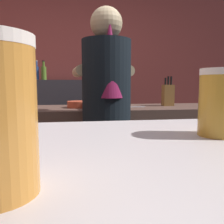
# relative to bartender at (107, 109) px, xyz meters

# --- Properties ---
(wall_back) EXTENTS (5.20, 0.10, 2.70)m
(wall_back) POSITION_rel_bartender_xyz_m (-0.20, 1.96, 0.40)
(wall_back) COLOR brown
(wall_back) RESTS_ON ground
(prep_counter) EXTENTS (2.10, 0.60, 0.92)m
(prep_counter) POSITION_rel_bartender_xyz_m (0.15, 0.46, -0.49)
(prep_counter) COLOR brown
(prep_counter) RESTS_ON ground
(back_shelf) EXTENTS (0.97, 0.36, 1.18)m
(back_shelf) POSITION_rel_bartender_xyz_m (-0.34, 1.68, -0.36)
(back_shelf) COLOR #333138
(back_shelf) RESTS_ON ground
(bartender) EXTENTS (0.45, 0.53, 1.64)m
(bartender) POSITION_rel_bartender_xyz_m (0.00, 0.00, 0.00)
(bartender) COLOR #293131
(bartender) RESTS_ON ground
(knife_block) EXTENTS (0.10, 0.08, 0.28)m
(knife_block) POSITION_rel_bartender_xyz_m (0.65, 0.50, 0.07)
(knife_block) COLOR olive
(knife_block) RESTS_ON prep_counter
(mixing_bowl) EXTENTS (0.21, 0.21, 0.06)m
(mixing_bowl) POSITION_rel_bartender_xyz_m (-0.19, 0.45, -0.00)
(mixing_bowl) COLOR #C44C31
(mixing_bowl) RESTS_ON prep_counter
(chefs_knife) EXTENTS (0.24, 0.04, 0.01)m
(chefs_knife) POSITION_rel_bartender_xyz_m (0.28, 0.41, -0.03)
(chefs_knife) COLOR silver
(chefs_knife) RESTS_ON prep_counter
(pint_glass_far) EXTENTS (0.08, 0.08, 0.13)m
(pint_glass_far) POSITION_rel_bartender_xyz_m (0.05, -1.23, 0.14)
(pint_glass_far) COLOR gold
(pint_glass_far) RESTS_ON bar_counter
(bottle_soy) EXTENTS (0.05, 0.05, 0.25)m
(bottle_soy) POSITION_rel_bartender_xyz_m (-0.72, 1.64, 0.33)
(bottle_soy) COLOR #2C4F9A
(bottle_soy) RESTS_ON back_shelf
(bottle_vinegar) EXTENTS (0.07, 0.07, 0.25)m
(bottle_vinegar) POSITION_rel_bartender_xyz_m (-0.63, 1.63, 0.33)
(bottle_vinegar) COLOR #557B2A
(bottle_vinegar) RESTS_ON back_shelf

